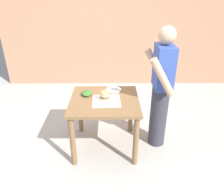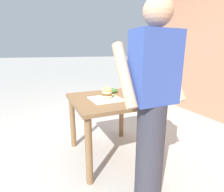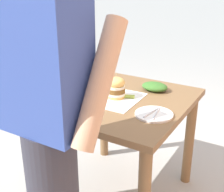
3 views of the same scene
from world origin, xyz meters
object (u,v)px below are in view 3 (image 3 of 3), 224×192
Objects in this scene: sandwich at (116,87)px; side_plate_with_forks at (154,114)px; pickle_spear at (128,96)px; side_salad at (155,87)px; patio_table at (120,117)px; diner_across_table at (49,131)px.

sandwich is 0.79× the size of side_plate_with_forks.
sandwich is 0.35m from side_plate_with_forks.
pickle_spear is 0.28m from side_plate_with_forks.
side_plate_with_forks is at bearing 112.98° from side_salad.
sandwich is (0.03, 0.01, 0.21)m from patio_table.
patio_table is at bearing -84.62° from diner_across_table.
side_salad reaches higher than pickle_spear.
diner_across_table reaches higher than patio_table.
pickle_spear reaches higher than side_plate_with_forks.
pickle_spear is at bearing -88.57° from diner_across_table.
pickle_spear is at bearing -160.12° from sandwich.
pickle_spear is (-0.05, -0.02, 0.15)m from patio_table.
sandwich reaches higher than side_salad.
side_plate_with_forks is (-0.32, 0.12, -0.07)m from sandwich.
patio_table is at bearing -164.61° from sandwich.
pickle_spear is 0.78m from diner_across_table.
side_salad is (0.16, -0.37, 0.02)m from side_plate_with_forks.
side_plate_with_forks is 1.22× the size of side_salad.
pickle_spear is 0.36× the size of side_plate_with_forks.
pickle_spear is at bearing -157.99° from patio_table.
sandwich is at bearing 15.39° from patio_table.
patio_table is 0.33m from side_salad.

